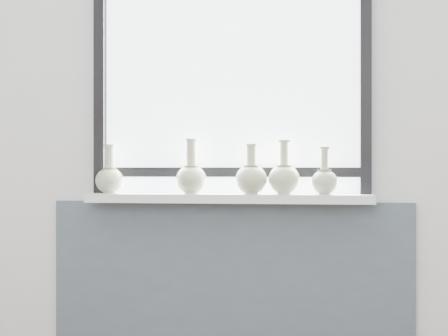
# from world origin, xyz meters

# --- Properties ---
(back_wall) EXTENTS (3.60, 0.02, 2.60)m
(back_wall) POSITION_xyz_m (0.00, 1.81, 1.30)
(back_wall) COLOR silver
(back_wall) RESTS_ON ground
(apron_panel) EXTENTS (1.70, 0.03, 0.86)m
(apron_panel) POSITION_xyz_m (0.00, 1.78, 0.43)
(apron_panel) COLOR #4A5665
(apron_panel) RESTS_ON ground
(windowsill) EXTENTS (1.32, 0.18, 0.04)m
(windowsill) POSITION_xyz_m (0.00, 1.71, 0.88)
(windowsill) COLOR silver
(windowsill) RESTS_ON apron_panel
(window) EXTENTS (1.30, 0.06, 1.05)m
(window) POSITION_xyz_m (0.00, 1.77, 1.44)
(window) COLOR black
(window) RESTS_ON windowsill
(vase_a) EXTENTS (0.13, 0.13, 0.23)m
(vase_a) POSITION_xyz_m (-0.56, 1.69, 0.97)
(vase_a) COLOR #AFBC93
(vase_a) RESTS_ON windowsill
(vase_b) EXTENTS (0.14, 0.14, 0.25)m
(vase_b) POSITION_xyz_m (-0.17, 1.70, 0.98)
(vase_b) COLOR #AFBC93
(vase_b) RESTS_ON windowsill
(vase_c) EXTENTS (0.15, 0.15, 0.23)m
(vase_c) POSITION_xyz_m (0.11, 1.68, 0.98)
(vase_c) COLOR #AFBC93
(vase_c) RESTS_ON windowsill
(vase_d) EXTENTS (0.15, 0.15, 0.25)m
(vase_d) POSITION_xyz_m (0.26, 1.71, 0.98)
(vase_d) COLOR #AFBC93
(vase_d) RESTS_ON windowsill
(vase_e) EXTENTS (0.12, 0.12, 0.22)m
(vase_e) POSITION_xyz_m (0.44, 1.69, 0.97)
(vase_e) COLOR #AFBC93
(vase_e) RESTS_ON windowsill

